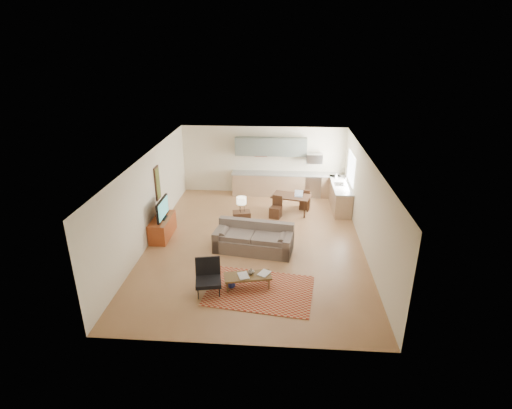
# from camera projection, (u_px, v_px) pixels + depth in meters

# --- Properties ---
(room) EXTENTS (9.00, 9.00, 9.00)m
(room) POSITION_uv_depth(u_px,v_px,m) (255.00, 202.00, 11.83)
(room) COLOR #966740
(room) RESTS_ON ground
(kitchen_counter_back) EXTENTS (4.26, 0.64, 0.92)m
(kitchen_counter_back) POSITION_uv_depth(u_px,v_px,m) (285.00, 184.00, 15.97)
(kitchen_counter_back) COLOR #A0805E
(kitchen_counter_back) RESTS_ON ground
(kitchen_counter_right) EXTENTS (0.64, 2.26, 0.92)m
(kitchen_counter_right) POSITION_uv_depth(u_px,v_px,m) (340.00, 196.00, 14.75)
(kitchen_counter_right) COLOR #A0805E
(kitchen_counter_right) RESTS_ON ground
(kitchen_range) EXTENTS (0.62, 0.62, 0.90)m
(kitchen_range) POSITION_uv_depth(u_px,v_px,m) (313.00, 185.00, 15.90)
(kitchen_range) COLOR #A5A8AD
(kitchen_range) RESTS_ON ground
(kitchen_microwave) EXTENTS (0.62, 0.40, 0.35)m
(kitchen_microwave) POSITION_uv_depth(u_px,v_px,m) (314.00, 158.00, 15.50)
(kitchen_microwave) COLOR #A5A8AD
(kitchen_microwave) RESTS_ON room
(upper_cabinets) EXTENTS (2.80, 0.34, 0.70)m
(upper_cabinets) POSITION_uv_depth(u_px,v_px,m) (271.00, 147.00, 15.58)
(upper_cabinets) COLOR slate
(upper_cabinets) RESTS_ON room
(window_right) EXTENTS (0.02, 1.40, 1.05)m
(window_right) POSITION_uv_depth(u_px,v_px,m) (351.00, 168.00, 14.31)
(window_right) COLOR white
(window_right) RESTS_ON room
(wall_art_left) EXTENTS (0.06, 0.42, 1.10)m
(wall_art_left) POSITION_uv_depth(u_px,v_px,m) (158.00, 183.00, 12.80)
(wall_art_left) COLOR olive
(wall_art_left) RESTS_ON room
(triptych) EXTENTS (1.70, 0.04, 0.50)m
(triptych) POSITION_uv_depth(u_px,v_px,m) (261.00, 150.00, 15.81)
(triptych) COLOR beige
(triptych) RESTS_ON room
(rug) EXTENTS (2.81, 2.13, 0.02)m
(rug) POSITION_uv_depth(u_px,v_px,m) (260.00, 290.00, 9.97)
(rug) COLOR maroon
(rug) RESTS_ON floor
(sofa) EXTENTS (2.51, 1.39, 0.83)m
(sofa) POSITION_uv_depth(u_px,v_px,m) (253.00, 238.00, 11.72)
(sofa) COLOR #675950
(sofa) RESTS_ON floor
(coffee_table) EXTENTS (1.26, 0.70, 0.36)m
(coffee_table) POSITION_uv_depth(u_px,v_px,m) (248.00, 281.00, 10.04)
(coffee_table) COLOR #543B1B
(coffee_table) RESTS_ON floor
(book_a) EXTENTS (0.46, 0.49, 0.03)m
(book_a) POSITION_uv_depth(u_px,v_px,m) (238.00, 277.00, 9.90)
(book_a) COLOR maroon
(book_a) RESTS_ON coffee_table
(book_b) EXTENTS (0.53, 0.54, 0.03)m
(book_b) POSITION_uv_depth(u_px,v_px,m) (260.00, 272.00, 10.10)
(book_b) COLOR navy
(book_b) RESTS_ON coffee_table
(vase) EXTENTS (0.24, 0.24, 0.17)m
(vase) POSITION_uv_depth(u_px,v_px,m) (251.00, 271.00, 10.00)
(vase) COLOR black
(vase) RESTS_ON coffee_table
(armchair) EXTENTS (0.84, 0.84, 0.82)m
(armchair) POSITION_uv_depth(u_px,v_px,m) (208.00, 278.00, 9.76)
(armchair) COLOR black
(armchair) RESTS_ON floor
(tv_credenza) EXTENTS (0.53, 1.38, 0.64)m
(tv_credenza) POSITION_uv_depth(u_px,v_px,m) (162.00, 227.00, 12.61)
(tv_credenza) COLOR maroon
(tv_credenza) RESTS_ON floor
(tv) EXTENTS (0.11, 1.06, 0.64)m
(tv) POSITION_uv_depth(u_px,v_px,m) (162.00, 209.00, 12.37)
(tv) COLOR black
(tv) RESTS_ON tv_credenza
(console_table) EXTENTS (0.63, 0.48, 0.65)m
(console_table) POSITION_uv_depth(u_px,v_px,m) (242.00, 221.00, 13.05)
(console_table) COLOR #372115
(console_table) RESTS_ON floor
(table_lamp) EXTENTS (0.36, 0.36, 0.52)m
(table_lamp) POSITION_uv_depth(u_px,v_px,m) (241.00, 204.00, 12.82)
(table_lamp) COLOR beige
(table_lamp) RESTS_ON console_table
(dining_table) EXTENTS (1.47, 1.07, 0.67)m
(dining_table) POSITION_uv_depth(u_px,v_px,m) (291.00, 204.00, 14.36)
(dining_table) COLOR #372115
(dining_table) RESTS_ON floor
(dining_chair_near) EXTENTS (0.48, 0.49, 0.78)m
(dining_chair_near) POSITION_uv_depth(u_px,v_px,m) (276.00, 207.00, 13.96)
(dining_chair_near) COLOR #372115
(dining_chair_near) RESTS_ON floor
(dining_chair_far) EXTENTS (0.44, 0.45, 0.79)m
(dining_chair_far) POSITION_uv_depth(u_px,v_px,m) (305.00, 198.00, 14.72)
(dining_chair_far) COLOR #372115
(dining_chair_far) RESTS_ON floor
(laptop) EXTENTS (0.30, 0.24, 0.21)m
(laptop) POSITION_uv_depth(u_px,v_px,m) (299.00, 194.00, 14.09)
(laptop) COLOR #A5A8AD
(laptop) RESTS_ON dining_table
(soap_bottle) EXTENTS (0.09, 0.10, 0.19)m
(soap_bottle) POSITION_uv_depth(u_px,v_px,m) (336.00, 176.00, 15.20)
(soap_bottle) COLOR beige
(soap_bottle) RESTS_ON kitchen_counter_right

